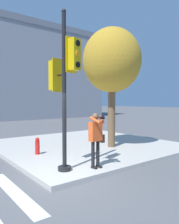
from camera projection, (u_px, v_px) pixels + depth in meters
name	position (u px, v px, depth m)	size (l,w,h in m)	color
ground_plane	(59.00, 182.00, 6.07)	(160.00, 160.00, 0.00)	#5B5B5E
sidewalk_corner	(85.00, 145.00, 10.97)	(8.00, 8.00, 0.15)	#BCB7AD
traffic_signal_pole	(64.00, 81.00, 6.52)	(0.55, 1.14, 4.83)	black
person_photographer	(96.00, 135.00, 6.89)	(0.58, 0.54, 1.73)	black
street_tree	(112.00, 61.00, 9.97)	(2.67, 2.67, 5.45)	brown
fire_hydrant	(37.00, 146.00, 8.67)	(0.18, 0.24, 0.67)	red
building_right	(38.00, 76.00, 33.86)	(15.63, 12.82, 12.50)	gray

